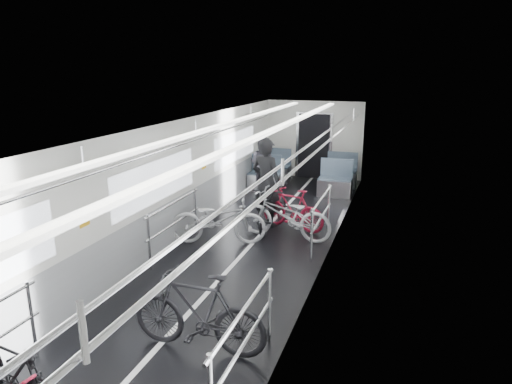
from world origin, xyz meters
The scene contains 9 objects.
car_shell centered at (0.00, 1.78, 1.13)m, with size 3.02×14.01×2.41m.
bike_left_mid centered at (-0.77, -4.10, 0.45)m, with size 0.42×1.50×0.90m, color black.
bike_left_far centered at (-0.65, 0.82, 0.49)m, with size 0.66×1.88×0.99m, color #A1A1A6.
bike_right_near centered at (0.52, -2.54, 0.52)m, with size 0.49×1.74×1.05m, color black.
bike_right_mid centered at (0.54, 1.48, 0.50)m, with size 0.67×1.91×1.00m, color silver.
bike_right_far centered at (0.54, 2.08, 0.45)m, with size 0.43×1.51×0.91m, color maroon.
bike_aisle centered at (0.14, 2.06, 0.48)m, with size 0.64×1.83×0.96m, color black.
person_standing centered at (-0.07, 2.16, 0.97)m, with size 0.71×0.46×1.94m, color black.
person_seated centered at (-1.00, 4.81, 0.79)m, with size 0.76×0.59×1.57m, color #2D2C33.
Camera 1 is at (2.73, -7.00, 3.37)m, focal length 32.00 mm.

